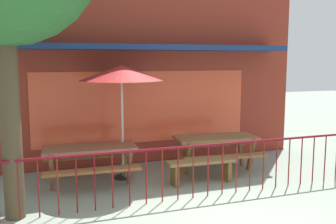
{
  "coord_description": "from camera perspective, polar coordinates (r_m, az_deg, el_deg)",
  "views": [
    {
      "loc": [
        -2.48,
        -4.37,
        2.48
      ],
      "look_at": [
        -0.19,
        2.13,
        1.53
      ],
      "focal_mm": 40.97,
      "sensor_mm": 36.0,
      "label": 1
    }
  ],
  "objects": [
    {
      "name": "patio_bench",
      "position": [
        7.77,
        4.99,
        -8.05
      ],
      "size": [
        1.41,
        0.38,
        0.48
      ],
      "color": "olive",
      "rests_on": "ground"
    },
    {
      "name": "pub_storefront",
      "position": [
        9.3,
        -3.96,
        8.29
      ],
      "size": [
        7.99,
        1.32,
        5.13
      ],
      "color": "#4C1914",
      "rests_on": "ground"
    },
    {
      "name": "patio_fence_front",
      "position": [
        6.84,
        2.66,
        -7.54
      ],
      "size": [
        6.73,
        0.04,
        0.97
      ],
      "color": "maroon",
      "rests_on": "ground"
    },
    {
      "name": "patio_umbrella",
      "position": [
        7.84,
        -6.93,
        5.68
      ],
      "size": [
        1.71,
        1.71,
        2.36
      ],
      "color": "black",
      "rests_on": "ground"
    },
    {
      "name": "picnic_table_left",
      "position": [
        7.75,
        -11.52,
        -6.24
      ],
      "size": [
        1.88,
        1.46,
        0.79
      ],
      "color": "brown",
      "rests_on": "ground"
    },
    {
      "name": "picnic_table_right",
      "position": [
        8.64,
        7.09,
        -4.68
      ],
      "size": [
        1.9,
        1.5,
        0.79
      ],
      "color": "brown",
      "rests_on": "ground"
    }
  ]
}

